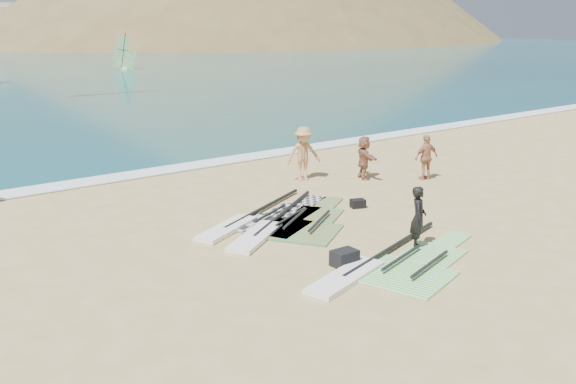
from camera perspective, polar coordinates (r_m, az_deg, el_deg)
ground at (r=16.20m, az=10.91°, el=-5.94°), size 300.00×300.00×0.00m
surf_line at (r=25.65m, az=-9.92°, el=2.01°), size 300.00×1.20×0.04m
headland_main at (r=170.03m, az=-2.88°, el=13.32°), size 143.00×143.00×45.00m
headland_minor at (r=199.45m, az=3.97°, el=13.59°), size 70.00×70.00×28.00m
rig_grey at (r=18.75m, az=-2.46°, el=-2.55°), size 5.64×3.69×0.20m
rig_green at (r=15.55m, az=9.00°, el=-6.57°), size 6.08×3.32×0.20m
rig_orange at (r=18.23m, az=-0.07°, el=-3.06°), size 5.74×4.27×0.20m
gear_bag_near at (r=15.55m, az=5.04°, el=-5.86°), size 0.62×0.45×0.39m
gear_bag_far at (r=20.25m, az=6.22°, el=-1.02°), size 0.53×0.45×0.27m
person_wetsuit at (r=16.75m, az=11.51°, el=-2.26°), size 0.71×0.70×1.66m
beachgoer_mid at (r=23.38m, az=1.39°, el=3.43°), size 1.44×1.07×1.98m
beachgoer_back at (r=24.02m, az=12.20°, el=3.04°), size 1.04×0.58×1.67m
beachgoer_right at (r=23.76m, az=6.77°, el=3.06°), size 1.01×1.55×1.60m
windsurfer_right at (r=76.44m, az=-14.37°, el=11.40°), size 2.47×2.29×4.09m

